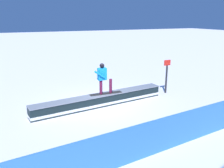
# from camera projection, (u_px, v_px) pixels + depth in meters

# --- Properties ---
(ground_plane) EXTENTS (120.00, 120.00, 0.00)m
(ground_plane) POSITION_uv_depth(u_px,v_px,m) (101.00, 105.00, 11.48)
(ground_plane) COLOR white
(grind_box) EXTENTS (6.76, 1.37, 0.56)m
(grind_box) POSITION_uv_depth(u_px,v_px,m) (101.00, 101.00, 11.41)
(grind_box) COLOR black
(grind_box) RESTS_ON ground_plane
(snowboarder) EXTENTS (1.61, 0.42, 1.49)m
(snowboarder) POSITION_uv_depth(u_px,v_px,m) (103.00, 78.00, 11.19)
(snowboarder) COLOR #262421
(snowboarder) RESTS_ON grind_box
(safety_fence) EXTENTS (9.70, 1.18, 1.15)m
(safety_fence) POSITION_uv_depth(u_px,v_px,m) (156.00, 137.00, 7.31)
(safety_fence) COLOR #3679EA
(safety_fence) RESTS_ON ground_plane
(trail_marker) EXTENTS (0.40, 0.10, 1.86)m
(trail_marker) POSITION_uv_depth(u_px,v_px,m) (166.00, 75.00, 13.14)
(trail_marker) COLOR #262628
(trail_marker) RESTS_ON ground_plane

